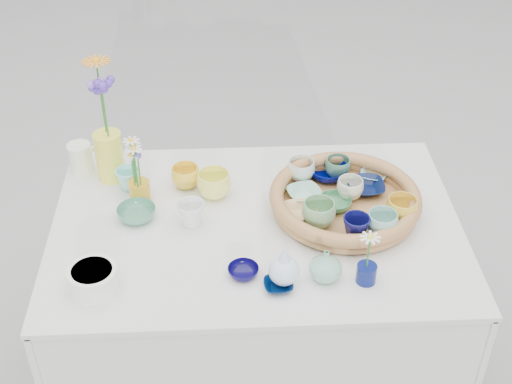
{
  "coord_description": "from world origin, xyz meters",
  "views": [
    {
      "loc": [
        -0.09,
        -1.71,
        2.15
      ],
      "look_at": [
        0.0,
        0.02,
        0.87
      ],
      "focal_mm": 50.0,
      "sensor_mm": 36.0,
      "label": 1
    }
  ],
  "objects_px": {
    "bud_vase_seafoam": "(326,265)",
    "tall_vase_yellow": "(110,156)",
    "wicker_tray": "(345,201)",
    "display_table": "(256,382)"
  },
  "relations": [
    {
      "from": "display_table",
      "to": "wicker_tray",
      "type": "distance_m",
      "value": 0.85
    },
    {
      "from": "display_table",
      "to": "bud_vase_seafoam",
      "type": "relative_size",
      "value": 13.04
    },
    {
      "from": "bud_vase_seafoam",
      "to": "tall_vase_yellow",
      "type": "distance_m",
      "value": 0.83
    },
    {
      "from": "wicker_tray",
      "to": "bud_vase_seafoam",
      "type": "relative_size",
      "value": 4.9
    },
    {
      "from": "bud_vase_seafoam",
      "to": "wicker_tray",
      "type": "bearing_deg",
      "value": 71.77
    },
    {
      "from": "wicker_tray",
      "to": "tall_vase_yellow",
      "type": "distance_m",
      "value": 0.78
    },
    {
      "from": "display_table",
      "to": "wicker_tray",
      "type": "height_order",
      "value": "wicker_tray"
    },
    {
      "from": "wicker_tray",
      "to": "tall_vase_yellow",
      "type": "height_order",
      "value": "tall_vase_yellow"
    },
    {
      "from": "bud_vase_seafoam",
      "to": "tall_vase_yellow",
      "type": "height_order",
      "value": "tall_vase_yellow"
    },
    {
      "from": "display_table",
      "to": "wicker_tray",
      "type": "xyz_separation_m",
      "value": [
        0.28,
        0.05,
        0.8
      ]
    }
  ]
}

